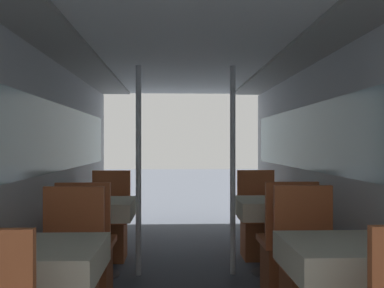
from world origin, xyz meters
The scene contains 15 objects.
wall_left centered at (-1.25, 1.92, 1.08)m, with size 0.05×6.64×2.06m.
wall_right centered at (1.25, 1.92, 1.08)m, with size 0.05×6.64×2.06m.
ceiling_panel centered at (0.00, 1.92, 2.10)m, with size 2.50×6.64×0.07m.
dining_table_left_0 centered at (-0.84, 0.80, 0.61)m, with size 0.66×0.66×0.74m.
chair_left_far_0 centered at (-0.84, 1.40, 0.30)m, with size 0.44×0.44×0.98m.
dining_table_left_1 centered at (-0.84, 2.64, 0.61)m, with size 0.66×0.66×0.74m.
chair_left_near_1 centered at (-0.84, 2.04, 0.30)m, with size 0.44×0.44×0.98m.
chair_left_far_1 centered at (-0.84, 3.24, 0.30)m, with size 0.44×0.44×0.98m.
support_pole_left_1 centered at (-0.46, 2.64, 1.03)m, with size 0.05×0.05×2.06m.
dining_table_right_0 centered at (0.84, 0.80, 0.61)m, with size 0.66×0.66×0.74m.
chair_right_far_0 centered at (0.84, 1.40, 0.30)m, with size 0.44×0.44×0.98m.
dining_table_right_1 centered at (0.84, 2.64, 0.61)m, with size 0.66×0.66×0.74m.
chair_right_near_1 centered at (0.84, 2.04, 0.30)m, with size 0.44×0.44×0.98m.
chair_right_far_1 centered at (0.84, 3.24, 0.30)m, with size 0.44×0.44×0.98m.
support_pole_right_1 centered at (0.46, 2.64, 1.03)m, with size 0.05×0.05×2.06m.
Camera 1 is at (-0.11, -1.56, 1.29)m, focal length 40.00 mm.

